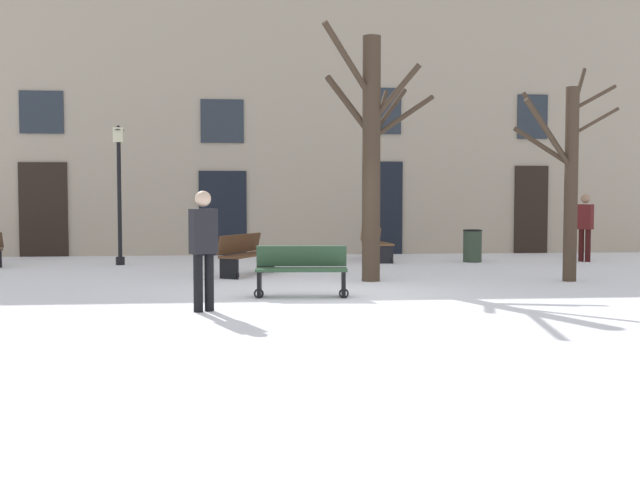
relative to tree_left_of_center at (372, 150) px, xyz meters
The scene contains 11 objects.
ground_plane 3.52m from the tree_left_of_center, 117.30° to the right, with size 37.32×37.32×0.00m, color white.
building_facade 7.52m from the tree_left_of_center, 98.37° to the left, with size 23.32×0.60×8.35m.
tree_left_of_center is the anchor object (origin of this frame).
tree_foreground 3.99m from the tree_left_of_center, ahead, with size 2.27×1.11×4.35m.
streetlamp 7.03m from the tree_left_of_center, 143.49° to the left, with size 0.30×0.30×3.46m.
litter_bin 5.79m from the tree_left_of_center, 51.48° to the left, with size 0.50×0.50×0.84m.
bench_facing_shops 3.55m from the tree_left_of_center, 124.38° to the right, with size 1.61×0.58×0.87m.
bench_back_to_back_right 5.26m from the tree_left_of_center, 79.63° to the left, with size 0.64×1.76×0.92m.
bench_near_center_tree 3.61m from the tree_left_of_center, 151.87° to the left, with size 1.30×1.74×0.90m.
person_by_shop_door 5.27m from the tree_left_of_center, 129.06° to the right, with size 0.44×0.37×1.80m.
person_near_bench 7.63m from the tree_left_of_center, 32.62° to the left, with size 0.42×0.43×1.76m.
Camera 1 is at (-1.46, -13.58, 1.75)m, focal length 44.06 mm.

